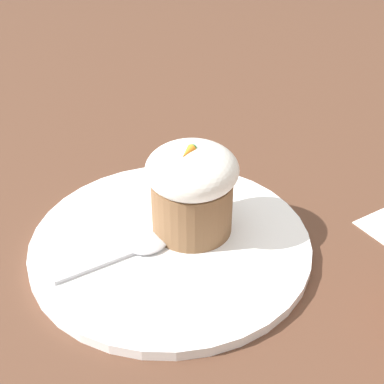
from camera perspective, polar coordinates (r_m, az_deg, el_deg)
ground_plane at (r=0.52m, az=-2.29°, el=-5.89°), size 4.00×4.00×0.00m
dessert_plate at (r=0.52m, az=-2.30°, el=-5.46°), size 0.27×0.27×0.01m
carrot_cake at (r=0.50m, az=-0.00°, el=0.50°), size 0.09×0.09×0.09m
spoon at (r=0.50m, az=-6.19°, el=-6.07°), size 0.11×0.07×0.01m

